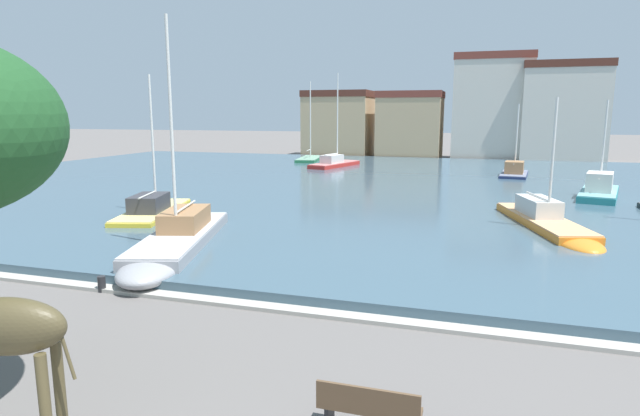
{
  "coord_description": "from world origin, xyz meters",
  "views": [
    {
      "loc": [
        4.51,
        -3.74,
        5.47
      ],
      "look_at": [
        -0.89,
        13.65,
        2.2
      ],
      "focal_mm": 29.65,
      "sensor_mm": 36.0,
      "label": 1
    }
  ],
  "objects_px": {
    "sailboat_grey": "(177,242)",
    "park_bench": "(369,407)",
    "sailboat_yellow": "(156,211)",
    "sailboat_red": "(337,165)",
    "sailboat_teal": "(599,193)",
    "mooring_bollard": "(102,284)",
    "sailboat_orange": "(547,225)",
    "sailboat_green": "(311,160)",
    "sailboat_navy": "(514,174)"
  },
  "relations": [
    {
      "from": "sailboat_grey",
      "to": "park_bench",
      "type": "relative_size",
      "value": 5.4
    },
    {
      "from": "sailboat_grey",
      "to": "mooring_bollard",
      "type": "height_order",
      "value": "sailboat_grey"
    },
    {
      "from": "sailboat_navy",
      "to": "sailboat_teal",
      "type": "bearing_deg",
      "value": -67.14
    },
    {
      "from": "sailboat_orange",
      "to": "mooring_bollard",
      "type": "distance_m",
      "value": 18.59
    },
    {
      "from": "sailboat_navy",
      "to": "sailboat_teal",
      "type": "xyz_separation_m",
      "value": [
        4.44,
        -10.54,
        0.12
      ]
    },
    {
      "from": "park_bench",
      "to": "sailboat_grey",
      "type": "bearing_deg",
      "value": 136.3
    },
    {
      "from": "sailboat_teal",
      "to": "mooring_bollard",
      "type": "xyz_separation_m",
      "value": [
        -18.07,
        -22.97,
        -0.38
      ]
    },
    {
      "from": "sailboat_navy",
      "to": "park_bench",
      "type": "height_order",
      "value": "sailboat_navy"
    },
    {
      "from": "sailboat_orange",
      "to": "sailboat_teal",
      "type": "bearing_deg",
      "value": 69.4
    },
    {
      "from": "sailboat_orange",
      "to": "mooring_bollard",
      "type": "relative_size",
      "value": 18.38
    },
    {
      "from": "sailboat_yellow",
      "to": "sailboat_red",
      "type": "bearing_deg",
      "value": 84.38
    },
    {
      "from": "sailboat_navy",
      "to": "sailboat_red",
      "type": "bearing_deg",
      "value": 169.81
    },
    {
      "from": "sailboat_yellow",
      "to": "sailboat_orange",
      "type": "relative_size",
      "value": 0.88
    },
    {
      "from": "sailboat_navy",
      "to": "mooring_bollard",
      "type": "xyz_separation_m",
      "value": [
        -13.62,
        -33.51,
        -0.27
      ]
    },
    {
      "from": "sailboat_grey",
      "to": "sailboat_yellow",
      "type": "xyz_separation_m",
      "value": [
        -5.02,
        6.0,
        -0.08
      ]
    },
    {
      "from": "park_bench",
      "to": "sailboat_teal",
      "type": "bearing_deg",
      "value": 72.79
    },
    {
      "from": "sailboat_navy",
      "to": "park_bench",
      "type": "distance_m",
      "value": 38.53
    },
    {
      "from": "park_bench",
      "to": "sailboat_yellow",
      "type": "bearing_deg",
      "value": 133.92
    },
    {
      "from": "sailboat_grey",
      "to": "sailboat_teal",
      "type": "height_order",
      "value": "sailboat_grey"
    },
    {
      "from": "sailboat_navy",
      "to": "sailboat_yellow",
      "type": "xyz_separation_m",
      "value": [
        -18.64,
        -23.26,
        -0.03
      ]
    },
    {
      "from": "sailboat_red",
      "to": "sailboat_grey",
      "type": "xyz_separation_m",
      "value": [
        2.45,
        -32.15,
        0.02
      ]
    },
    {
      "from": "sailboat_teal",
      "to": "mooring_bollard",
      "type": "height_order",
      "value": "sailboat_teal"
    },
    {
      "from": "sailboat_red",
      "to": "sailboat_green",
      "type": "height_order",
      "value": "sailboat_red"
    },
    {
      "from": "sailboat_grey",
      "to": "sailboat_navy",
      "type": "xyz_separation_m",
      "value": [
        13.62,
        29.26,
        -0.05
      ]
    },
    {
      "from": "sailboat_yellow",
      "to": "sailboat_orange",
      "type": "distance_m",
      "value": 19.14
    },
    {
      "from": "sailboat_grey",
      "to": "sailboat_orange",
      "type": "relative_size",
      "value": 1.06
    },
    {
      "from": "sailboat_red",
      "to": "sailboat_orange",
      "type": "bearing_deg",
      "value": -55.75
    },
    {
      "from": "sailboat_orange",
      "to": "sailboat_red",
      "type": "bearing_deg",
      "value": 124.25
    },
    {
      "from": "sailboat_grey",
      "to": "sailboat_teal",
      "type": "xyz_separation_m",
      "value": [
        18.06,
        18.72,
        0.06
      ]
    },
    {
      "from": "sailboat_yellow",
      "to": "sailboat_teal",
      "type": "height_order",
      "value": "sailboat_yellow"
    },
    {
      "from": "sailboat_yellow",
      "to": "sailboat_green",
      "type": "relative_size",
      "value": 0.92
    },
    {
      "from": "sailboat_navy",
      "to": "mooring_bollard",
      "type": "distance_m",
      "value": 36.18
    },
    {
      "from": "sailboat_navy",
      "to": "sailboat_green",
      "type": "distance_m",
      "value": 22.53
    },
    {
      "from": "sailboat_red",
      "to": "sailboat_green",
      "type": "xyz_separation_m",
      "value": [
        -4.66,
        5.93,
        -0.15
      ]
    },
    {
      "from": "sailboat_teal",
      "to": "sailboat_yellow",
      "type": "bearing_deg",
      "value": -151.15
    },
    {
      "from": "sailboat_red",
      "to": "sailboat_green",
      "type": "bearing_deg",
      "value": 128.18
    },
    {
      "from": "sailboat_navy",
      "to": "sailboat_teal",
      "type": "relative_size",
      "value": 0.86
    },
    {
      "from": "sailboat_grey",
      "to": "park_bench",
      "type": "xyz_separation_m",
      "value": [
        9.46,
        -9.04,
        -0.08
      ]
    },
    {
      "from": "sailboat_green",
      "to": "mooring_bollard",
      "type": "distance_m",
      "value": 42.93
    },
    {
      "from": "sailboat_teal",
      "to": "park_bench",
      "type": "bearing_deg",
      "value": -107.21
    },
    {
      "from": "sailboat_red",
      "to": "sailboat_orange",
      "type": "distance_m",
      "value": 29.27
    },
    {
      "from": "sailboat_teal",
      "to": "mooring_bollard",
      "type": "bearing_deg",
      "value": -128.18
    },
    {
      "from": "sailboat_yellow",
      "to": "mooring_bollard",
      "type": "height_order",
      "value": "sailboat_yellow"
    },
    {
      "from": "sailboat_teal",
      "to": "park_bench",
      "type": "distance_m",
      "value": 29.07
    },
    {
      "from": "sailboat_green",
      "to": "sailboat_orange",
      "type": "relative_size",
      "value": 0.96
    },
    {
      "from": "sailboat_navy",
      "to": "mooring_bollard",
      "type": "relative_size",
      "value": 13.08
    },
    {
      "from": "sailboat_grey",
      "to": "sailboat_orange",
      "type": "distance_m",
      "value": 16.12
    },
    {
      "from": "sailboat_green",
      "to": "sailboat_orange",
      "type": "xyz_separation_m",
      "value": [
        21.13,
        -30.12,
        0.13
      ]
    },
    {
      "from": "sailboat_navy",
      "to": "sailboat_green",
      "type": "bearing_deg",
      "value": 156.96
    },
    {
      "from": "sailboat_grey",
      "to": "park_bench",
      "type": "distance_m",
      "value": 13.09
    }
  ]
}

